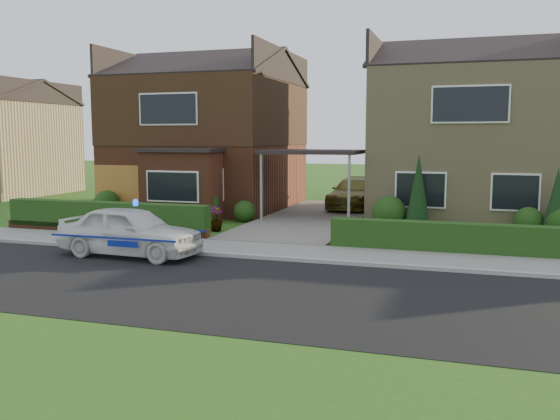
% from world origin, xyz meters
% --- Properties ---
extents(ground, '(120.00, 120.00, 0.00)m').
position_xyz_m(ground, '(0.00, 0.00, 0.00)').
color(ground, '#1B4A13').
rests_on(ground, ground).
extents(road, '(60.00, 6.00, 0.02)m').
position_xyz_m(road, '(0.00, 0.00, 0.00)').
color(road, black).
rests_on(road, ground).
extents(kerb, '(60.00, 0.16, 0.12)m').
position_xyz_m(kerb, '(0.00, 3.05, 0.06)').
color(kerb, '#9E9993').
rests_on(kerb, ground).
extents(sidewalk, '(60.00, 2.00, 0.10)m').
position_xyz_m(sidewalk, '(0.00, 4.10, 0.05)').
color(sidewalk, slate).
rests_on(sidewalk, ground).
extents(grass_verge, '(60.00, 4.00, 0.01)m').
position_xyz_m(grass_verge, '(0.00, -5.00, 0.00)').
color(grass_verge, '#1B4A13').
rests_on(grass_verge, ground).
extents(driveway, '(3.80, 12.00, 0.12)m').
position_xyz_m(driveway, '(0.00, 11.00, 0.06)').
color(driveway, '#666059').
rests_on(driveway, ground).
extents(house_left, '(7.50, 9.53, 7.25)m').
position_xyz_m(house_left, '(-5.78, 13.90, 3.81)').
color(house_left, brown).
rests_on(house_left, ground).
extents(house_right, '(7.50, 8.06, 7.25)m').
position_xyz_m(house_right, '(5.80, 13.99, 3.66)').
color(house_right, tan).
rests_on(house_right, ground).
extents(carport_link, '(3.80, 3.00, 2.77)m').
position_xyz_m(carport_link, '(0.00, 10.95, 2.66)').
color(carport_link, black).
rests_on(carport_link, ground).
extents(garage_door, '(2.20, 0.10, 2.10)m').
position_xyz_m(garage_door, '(-8.25, 9.96, 1.05)').
color(garage_door, '#995D21').
rests_on(garage_door, ground).
extents(dwarf_wall, '(7.70, 0.25, 0.36)m').
position_xyz_m(dwarf_wall, '(-5.80, 5.30, 0.18)').
color(dwarf_wall, brown).
rests_on(dwarf_wall, ground).
extents(hedge_left, '(7.50, 0.55, 0.90)m').
position_xyz_m(hedge_left, '(-5.80, 5.45, 0.00)').
color(hedge_left, black).
rests_on(hedge_left, ground).
extents(hedge_right, '(7.50, 0.55, 0.80)m').
position_xyz_m(hedge_right, '(5.80, 5.35, 0.00)').
color(hedge_right, black).
rests_on(hedge_right, ground).
extents(shrub_left_far, '(1.08, 1.08, 1.08)m').
position_xyz_m(shrub_left_far, '(-8.50, 9.50, 0.54)').
color(shrub_left_far, black).
rests_on(shrub_left_far, ground).
extents(shrub_left_mid, '(1.32, 1.32, 1.32)m').
position_xyz_m(shrub_left_mid, '(-4.00, 9.30, 0.66)').
color(shrub_left_mid, black).
rests_on(shrub_left_mid, ground).
extents(shrub_left_near, '(0.84, 0.84, 0.84)m').
position_xyz_m(shrub_left_near, '(-2.40, 9.60, 0.42)').
color(shrub_left_near, black).
rests_on(shrub_left_near, ground).
extents(shrub_right_near, '(1.20, 1.20, 1.20)m').
position_xyz_m(shrub_right_near, '(3.20, 9.40, 0.60)').
color(shrub_right_near, black).
rests_on(shrub_right_near, ground).
extents(shrub_right_mid, '(0.96, 0.96, 0.96)m').
position_xyz_m(shrub_right_mid, '(7.80, 9.50, 0.48)').
color(shrub_right_mid, black).
rests_on(shrub_right_mid, ground).
extents(conifer_a, '(0.90, 0.90, 2.60)m').
position_xyz_m(conifer_a, '(4.20, 9.20, 1.30)').
color(conifer_a, black).
rests_on(conifer_a, ground).
extents(conifer_b, '(0.90, 0.90, 2.20)m').
position_xyz_m(conifer_b, '(8.60, 9.20, 1.10)').
color(conifer_b, black).
rests_on(conifer_b, ground).
extents(police_car, '(3.74, 4.15, 1.55)m').
position_xyz_m(police_car, '(-2.98, 2.40, 0.69)').
color(police_car, silver).
rests_on(police_car, ground).
extents(driveway_car, '(1.95, 4.58, 1.32)m').
position_xyz_m(driveway_car, '(1.00, 14.50, 0.78)').
color(driveway_car, brown).
rests_on(driveway_car, driveway).
extents(potted_plant_a, '(0.53, 0.45, 0.85)m').
position_xyz_m(potted_plant_a, '(-9.00, 6.74, 0.42)').
color(potted_plant_a, gray).
rests_on(potted_plant_a, ground).
extents(potted_plant_b, '(0.49, 0.48, 0.69)m').
position_xyz_m(potted_plant_b, '(-4.92, 6.80, 0.35)').
color(potted_plant_b, gray).
rests_on(potted_plant_b, ground).
extents(potted_plant_c, '(0.67, 0.67, 0.86)m').
position_xyz_m(potted_plant_c, '(-2.50, 7.12, 0.43)').
color(potted_plant_c, gray).
rests_on(potted_plant_c, ground).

